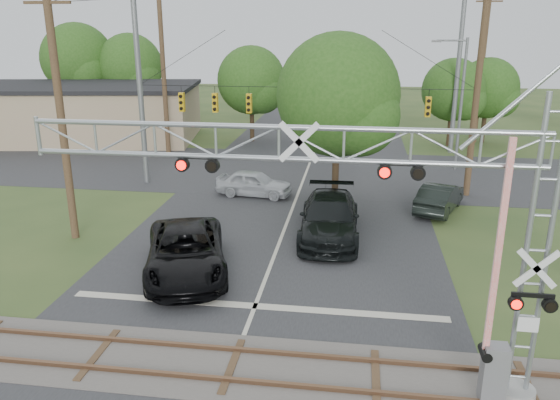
# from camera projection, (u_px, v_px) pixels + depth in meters

# --- Properties ---
(road_main) EXTENTS (14.00, 90.00, 0.02)m
(road_main) POSITION_uv_depth(u_px,v_px,m) (275.00, 255.00, 22.92)
(road_main) COLOR #2A2A2C
(road_main) RESTS_ON ground
(road_cross) EXTENTS (90.00, 12.00, 0.02)m
(road_cross) POSITION_uv_depth(u_px,v_px,m) (307.00, 171.00, 36.13)
(road_cross) COLOR #2A2A2C
(road_cross) RESTS_ON ground
(railroad_track) EXTENTS (90.00, 3.20, 0.17)m
(railroad_track) POSITION_uv_depth(u_px,v_px,m) (232.00, 366.00, 15.37)
(railroad_track) COLOR #504C45
(railroad_track) RESTS_ON ground
(crossing_gantry) EXTENTS (12.87, 1.00, 7.83)m
(crossing_gantry) POSITION_uv_depth(u_px,v_px,m) (378.00, 213.00, 13.04)
(crossing_gantry) COLOR gray
(crossing_gantry) RESTS_ON ground
(traffic_signal_span) EXTENTS (19.34, 0.36, 11.50)m
(traffic_signal_span) POSITION_uv_depth(u_px,v_px,m) (316.00, 94.00, 30.55)
(traffic_signal_span) COLOR slate
(traffic_signal_span) RESTS_ON ground
(pickup_black) EXTENTS (4.72, 6.98, 1.78)m
(pickup_black) POSITION_uv_depth(u_px,v_px,m) (186.00, 252.00, 20.99)
(pickup_black) COLOR black
(pickup_black) RESTS_ON ground
(car_dark) EXTENTS (2.77, 6.48, 1.86)m
(car_dark) POSITION_uv_depth(u_px,v_px,m) (329.00, 218.00, 24.62)
(car_dark) COLOR black
(car_dark) RESTS_ON ground
(sedan_silver) EXTENTS (4.45, 2.23, 1.45)m
(sedan_silver) POSITION_uv_depth(u_px,v_px,m) (254.00, 183.00, 30.78)
(sedan_silver) COLOR #ADB1B5
(sedan_silver) RESTS_ON ground
(suv_dark) EXTENTS (3.10, 4.77, 1.48)m
(suv_dark) POSITION_uv_depth(u_px,v_px,m) (440.00, 197.00, 28.20)
(suv_dark) COLOR black
(suv_dark) RESTS_ON ground
(commercial_building) EXTENTS (20.87, 12.83, 4.59)m
(commercial_building) POSITION_uv_depth(u_px,v_px,m) (78.00, 112.00, 45.90)
(commercial_building) COLOR #9F856A
(commercial_building) RESTS_ON ground
(streetlight) EXTENTS (2.27, 0.24, 8.52)m
(streetlight) POSITION_uv_depth(u_px,v_px,m) (459.00, 98.00, 35.34)
(streetlight) COLOR slate
(streetlight) RESTS_ON ground
(utility_poles) EXTENTS (25.74, 27.40, 14.51)m
(utility_poles) POSITION_uv_depth(u_px,v_px,m) (360.00, 76.00, 32.39)
(utility_poles) COLOR #442F1F
(utility_poles) RESTS_ON ground
(treeline) EXTENTS (53.55, 28.75, 9.62)m
(treeline) POSITION_uv_depth(u_px,v_px,m) (270.00, 75.00, 44.33)
(treeline) COLOR #322416
(treeline) RESTS_ON ground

